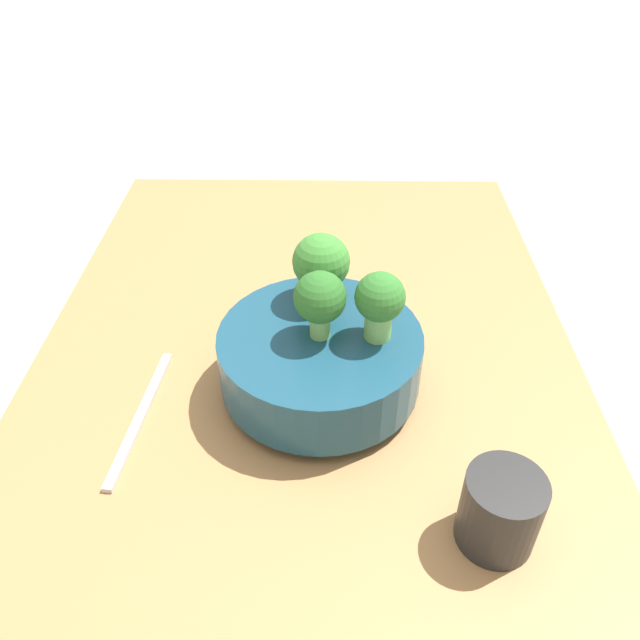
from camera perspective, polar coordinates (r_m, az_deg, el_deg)
ground_plane at (r=0.70m, az=-1.48°, el=-10.12°), size 6.00×6.00×0.00m
table at (r=0.69m, az=-1.50°, el=-9.26°), size 1.12×0.64×0.03m
bowl at (r=0.67m, az=0.00°, el=-3.58°), size 0.22×0.22×0.08m
broccoli_floret_back at (r=0.62m, az=5.48°, el=1.70°), size 0.05×0.05×0.08m
broccoli_floret_left at (r=0.67m, az=0.10°, el=5.16°), size 0.06×0.06×0.08m
broccoli_floret_center at (r=0.62m, az=0.00°, el=1.88°), size 0.05×0.05×0.08m
cup at (r=0.58m, az=16.14°, el=-16.40°), size 0.07×0.07×0.08m
fork at (r=0.70m, az=-16.07°, el=-8.41°), size 0.19×0.03×0.01m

